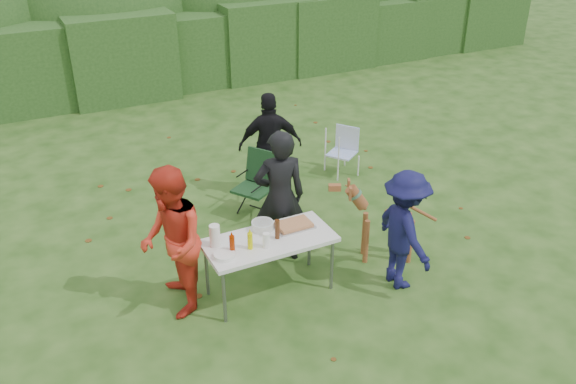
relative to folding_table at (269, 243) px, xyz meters
name	(u,v)px	position (x,y,z in m)	size (l,w,h in m)	color
ground	(282,293)	(0.11, -0.09, -0.69)	(80.00, 80.00, 0.00)	#1E4211
hedge_row	(120,58)	(0.11, 7.91, 0.16)	(22.00, 1.40, 1.70)	#23471C
shrub_backdrop	(100,9)	(0.11, 9.51, 0.91)	(20.00, 2.60, 3.20)	#3D6628
folding_table	(269,243)	(0.00, 0.00, 0.00)	(1.50, 0.70, 0.74)	silver
person_cook	(280,197)	(0.42, 0.60, 0.20)	(0.65, 0.43, 1.78)	black
person_red_jacket	(172,243)	(-1.07, 0.21, 0.19)	(0.86, 0.67, 1.76)	red
person_black_puffy	(270,145)	(1.07, 2.25, 0.13)	(0.95, 0.40, 1.63)	black
child	(404,230)	(1.48, -0.55, 0.06)	(0.97, 0.56, 1.50)	#10103D
dog	(388,223)	(1.65, -0.02, -0.16)	(1.11, 0.45, 1.06)	brown
camping_chair	(254,185)	(0.58, 1.78, -0.22)	(0.59, 0.59, 0.94)	#17391B
lawn_chair	(342,152)	(2.42, 2.37, -0.30)	(0.46, 0.46, 0.78)	#4A75DB
food_tray	(294,226)	(0.37, 0.11, 0.06)	(0.45, 0.30, 0.02)	#B7B7BA
focaccia_bread	(294,224)	(0.37, 0.11, 0.09)	(0.40, 0.26, 0.04)	#C07D4D
mustard_bottle	(250,241)	(-0.27, -0.09, 0.15)	(0.06, 0.06, 0.20)	#CBD001
ketchup_bottle	(232,245)	(-0.48, -0.08, 0.16)	(0.06, 0.06, 0.22)	#902100
beer_bottle	(277,229)	(0.09, -0.03, 0.17)	(0.06, 0.06, 0.24)	#47230F
paper_towel_roll	(215,236)	(-0.60, 0.15, 0.18)	(0.12, 0.12, 0.26)	white
cup_stack	(266,240)	(-0.10, -0.14, 0.14)	(0.08, 0.08, 0.18)	white
pasta_bowl	(263,226)	(0.02, 0.22, 0.10)	(0.26, 0.26, 0.10)	silver
plate_stack	(224,255)	(-0.59, -0.12, 0.08)	(0.24, 0.24, 0.05)	white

